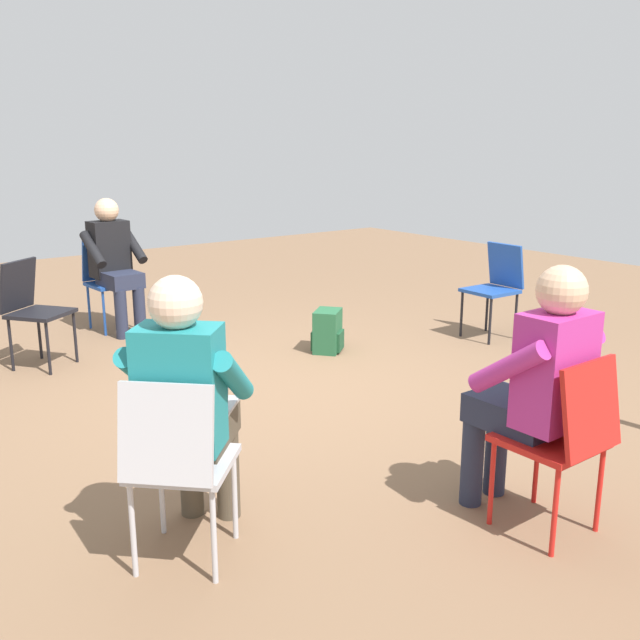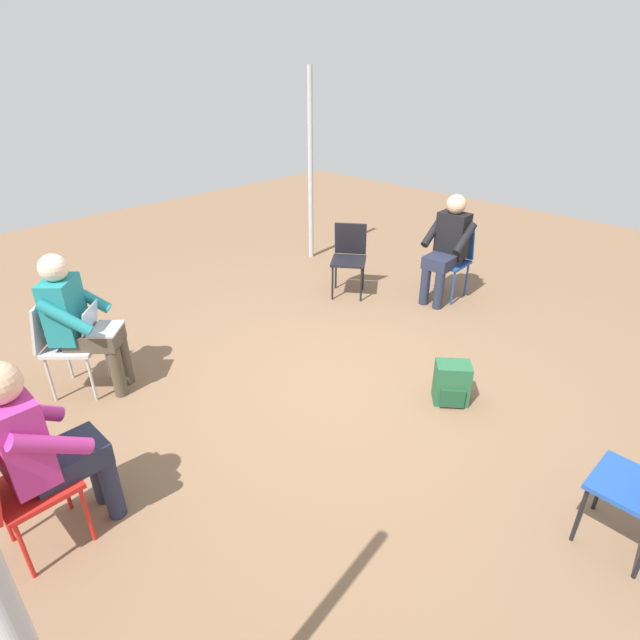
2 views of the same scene
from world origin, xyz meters
The scene contains 10 objects.
ground_plane centered at (0.00, 0.00, 0.00)m, with size 14.00×14.00×0.00m, color brown.
chair_south centered at (0.34, -2.42, 0.50)m, with size 0.42×0.46×0.85m.
chair_north centered at (0.13, 2.41, 0.50)m, with size 0.40×0.44×0.85m.
chair_west centered at (-2.34, 0.02, 0.50)m, with size 0.45×0.41×0.85m.
chair_southeast centered at (1.26, -1.62, 0.50)m, with size 0.57×0.58×0.85m.
chair_northeast centered at (1.61, 1.60, 0.50)m, with size 0.58×0.58×0.85m.
person_with_laptop centered at (1.49, 1.48, 0.69)m, with size 0.64×0.64×1.24m.
person_in_magenta centered at (0.13, 2.24, 0.69)m, with size 0.49×0.52×1.24m.
person_in_black centered at (0.33, -2.25, 0.69)m, with size 0.51×0.53×1.24m.
backpack_near_laptop_user centered at (-0.83, -0.53, 0.16)m, with size 0.34×0.33×0.36m.
Camera 1 is at (2.77, 4.08, 1.75)m, focal length 40.00 mm.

